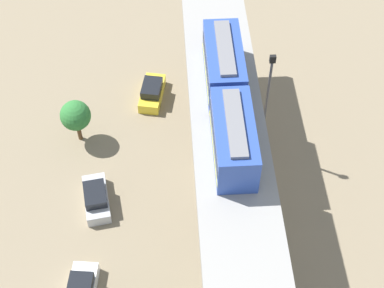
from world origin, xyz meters
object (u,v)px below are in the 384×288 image
signal_post (266,102)px  train (228,99)px  tree_mid_lot (75,116)px  parked_car_yellow (152,92)px  parked_car_silver (96,198)px

signal_post → train: bearing=41.5°
train → tree_mid_lot: (11.77, -4.97, -6.53)m
train → signal_post: train is taller
signal_post → parked_car_yellow: bearing=-35.5°
train → parked_car_yellow: train is taller
parked_car_yellow → tree_mid_lot: bearing=46.4°
tree_mid_lot → signal_post: (-15.17, 1.97, 2.87)m
train → tree_mid_lot: train is taller
parked_car_silver → parked_car_yellow: bearing=-120.7°
parked_car_yellow → tree_mid_lot: (6.21, 4.43, 2.17)m
parked_car_yellow → parked_car_silver: (4.49, 11.13, 0.00)m
parked_car_silver → signal_post: size_ratio=0.42×
parked_car_silver → signal_post: signal_post is taller
parked_car_yellow → tree_mid_lot: 7.93m
train → parked_car_silver: (10.05, 1.73, -8.71)m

